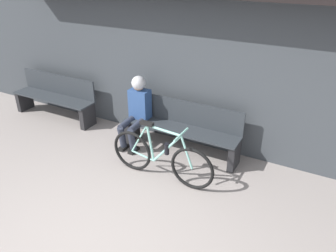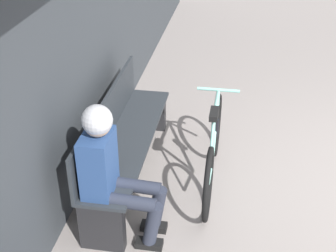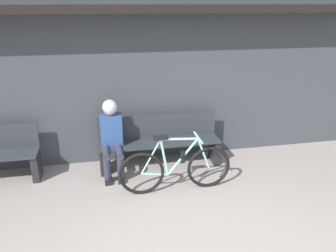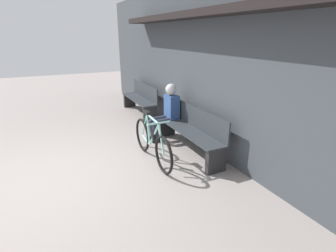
{
  "view_description": "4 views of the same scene",
  "coord_description": "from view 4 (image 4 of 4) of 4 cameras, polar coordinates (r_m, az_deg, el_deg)",
  "views": [
    {
      "loc": [
        2.02,
        -1.93,
        2.91
      ],
      "look_at": [
        -0.07,
        1.96,
        0.63
      ],
      "focal_mm": 35.0,
      "sensor_mm": 36.0,
      "label": 1
    },
    {
      "loc": [
        -3.59,
        1.32,
        2.77
      ],
      "look_at": [
        -0.04,
        1.92,
        0.62
      ],
      "focal_mm": 50.0,
      "sensor_mm": 36.0,
      "label": 2
    },
    {
      "loc": [
        -0.87,
        -2.56,
        2.58
      ],
      "look_at": [
        0.02,
        1.92,
        0.86
      ],
      "focal_mm": 35.0,
      "sensor_mm": 36.0,
      "label": 3
    },
    {
      "loc": [
        4.04,
        -0.09,
        2.17
      ],
      "look_at": [
        0.02,
        1.83,
        0.6
      ],
      "focal_mm": 28.0,
      "sensor_mm": 36.0,
      "label": 4
    }
  ],
  "objects": [
    {
      "name": "ground_plane",
      "position": [
        4.59,
        -21.62,
        -10.36
      ],
      "size": [
        24.0,
        24.0,
        0.0
      ],
      "primitive_type": "plane",
      "color": "gray"
    },
    {
      "name": "storefront_wall",
      "position": [
        4.95,
        9.43,
        13.23
      ],
      "size": [
        12.0,
        0.56,
        3.2
      ],
      "color": "#3D4247",
      "rests_on": "ground_plane"
    },
    {
      "name": "park_bench_near",
      "position": [
        5.07,
        4.92,
        -1.0
      ],
      "size": [
        1.98,
        0.42,
        0.85
      ],
      "color": "#2D3338",
      "rests_on": "ground_plane"
    },
    {
      "name": "bicycle",
      "position": [
        4.67,
        -3.49,
        -3.53
      ],
      "size": [
        1.64,
        0.4,
        0.88
      ],
      "color": "black",
      "rests_on": "ground_plane"
    },
    {
      "name": "person_seated",
      "position": [
        5.58,
        -0.08,
        3.97
      ],
      "size": [
        0.34,
        0.62,
        1.2
      ],
      "color": "#2D3342",
      "rests_on": "ground_plane"
    },
    {
      "name": "park_bench_far",
      "position": [
        7.52,
        -6.03,
        5.72
      ],
      "size": [
        1.83,
        0.42,
        0.85
      ],
      "color": "#2D3338",
      "rests_on": "ground_plane"
    }
  ]
}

